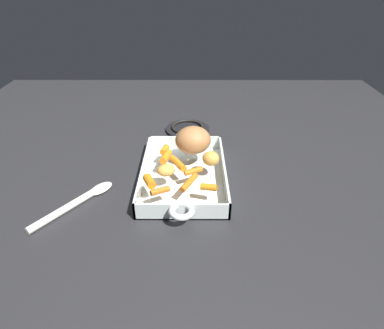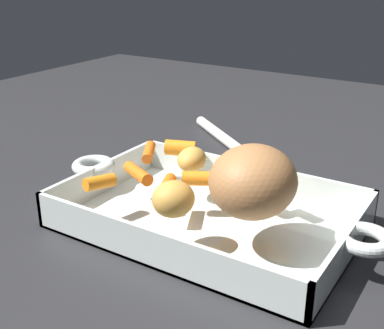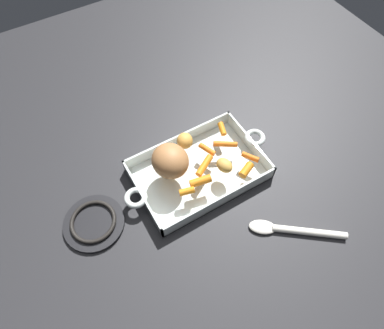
# 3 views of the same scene
# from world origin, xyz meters

# --- Properties ---
(ground_plane) EXTENTS (1.96, 1.96, 0.00)m
(ground_plane) POSITION_xyz_m (0.00, 0.00, 0.00)
(ground_plane) COLOR #232326
(roasting_dish) EXTENTS (0.47, 0.25, 0.05)m
(roasting_dish) POSITION_xyz_m (0.00, 0.00, 0.01)
(roasting_dish) COLOR silver
(roasting_dish) RESTS_ON ground_plane
(pork_roast) EXTENTS (0.11, 0.12, 0.09)m
(pork_roast) POSITION_xyz_m (-0.08, 0.03, 0.09)
(pork_roast) COLOR #A97141
(pork_roast) RESTS_ON roasting_dish
(baby_carrot_northwest) EXTENTS (0.05, 0.03, 0.02)m
(baby_carrot_northwest) POSITION_xyz_m (-0.08, -0.06, 0.06)
(baby_carrot_northwest) COLOR orange
(baby_carrot_northwest) RESTS_ON roasting_dish
(baby_carrot_center_left) EXTENTS (0.07, 0.05, 0.02)m
(baby_carrot_center_left) POSITION_xyz_m (0.01, -0.02, 0.06)
(baby_carrot_center_left) COLOR orange
(baby_carrot_center_left) RESTS_ON roasting_dish
(baby_carrot_short) EXTENTS (0.05, 0.04, 0.02)m
(baby_carrot_short) POSITION_xyz_m (0.10, -0.09, 0.06)
(baby_carrot_short) COLOR orange
(baby_carrot_short) RESTS_ON roasting_dish
(baby_carrot_southeast) EXTENTS (0.07, 0.05, 0.02)m
(baby_carrot_southeast) POSITION_xyz_m (0.10, 0.02, 0.06)
(baby_carrot_southeast) COLOR orange
(baby_carrot_southeast) RESTS_ON roasting_dish
(baby_carrot_center_right) EXTENTS (0.04, 0.06, 0.02)m
(baby_carrot_center_right) POSITION_xyz_m (0.05, 0.03, 0.06)
(baby_carrot_center_right) COLOR orange
(baby_carrot_center_right) RESTS_ON roasting_dish
(baby_carrot_southwest) EXTENTS (0.06, 0.03, 0.03)m
(baby_carrot_southwest) POSITION_xyz_m (-0.03, -0.05, 0.06)
(baby_carrot_southwest) COLOR orange
(baby_carrot_southwest) RESTS_ON roasting_dish
(baby_carrot_long) EXTENTS (0.03, 0.05, 0.02)m
(baby_carrot_long) POSITION_xyz_m (0.13, 0.07, 0.06)
(baby_carrot_long) COLOR orange
(baby_carrot_long) RESTS_ON roasting_dish
(baby_carrot_northeast) EXTENTS (0.04, 0.05, 0.02)m
(baby_carrot_northeast) POSITION_xyz_m (0.14, -0.06, 0.06)
(baby_carrot_northeast) COLOR orange
(baby_carrot_northeast) RESTS_ON roasting_dish
(potato_corner) EXTENTS (0.05, 0.06, 0.03)m
(potato_corner) POSITION_xyz_m (0.06, -0.05, 0.07)
(potato_corner) COLOR gold
(potato_corner) RESTS_ON roasting_dish
(potato_near_roast) EXTENTS (0.07, 0.07, 0.04)m
(potato_near_roast) POSITION_xyz_m (0.00, 0.08, 0.07)
(potato_near_roast) COLOR gold
(potato_near_roast) RESTS_ON roasting_dish
(stove_burner_rear) EXTENTS (0.17, 0.17, 0.02)m
(stove_burner_rear) POSITION_xyz_m (-0.33, 0.01, 0.01)
(stove_burner_rear) COLOR black
(stove_burner_rear) RESTS_ON ground_plane
(serving_spoon) EXTENTS (0.23, 0.18, 0.02)m
(serving_spoon) POSITION_xyz_m (0.12, -0.29, 0.01)
(serving_spoon) COLOR white
(serving_spoon) RESTS_ON ground_plane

